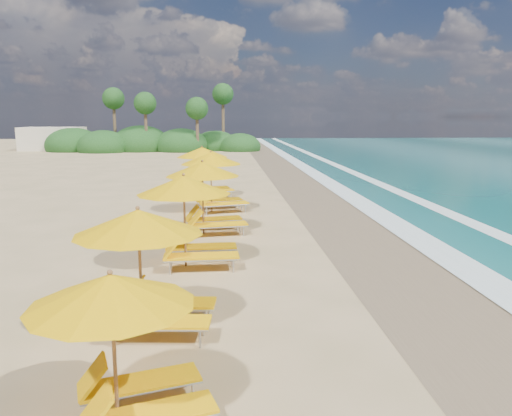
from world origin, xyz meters
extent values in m
plane|color=tan|center=(0.00, 0.00, 0.00)|extent=(160.00, 160.00, 0.00)
cube|color=#826C4D|center=(4.00, 0.00, 0.01)|extent=(4.00, 160.00, 0.01)
cube|color=white|center=(5.50, 0.00, 0.03)|extent=(1.20, 160.00, 0.01)
cube|color=white|center=(8.50, 0.00, 0.02)|extent=(0.80, 160.00, 0.01)
cylinder|color=olive|center=(-2.44, -9.38, 1.04)|extent=(0.05, 0.05, 2.07)
cone|color=#FBB605|center=(-2.44, -9.38, 1.90)|extent=(2.67, 2.67, 0.42)
sphere|color=olive|center=(-2.44, -9.38, 2.13)|extent=(0.07, 0.07, 0.07)
cylinder|color=olive|center=(-2.59, -6.36, 1.17)|extent=(0.06, 0.06, 2.33)
cone|color=#FBB605|center=(-2.59, -6.36, 2.13)|extent=(2.58, 2.58, 0.47)
sphere|color=olive|center=(-2.59, -6.36, 2.39)|extent=(0.08, 0.08, 0.08)
cylinder|color=olive|center=(-2.08, -2.16, 1.23)|extent=(0.06, 0.06, 2.46)
cone|color=#FBB605|center=(-2.08, -2.16, 2.25)|extent=(2.63, 2.63, 0.49)
sphere|color=olive|center=(-2.08, -2.16, 2.52)|extent=(0.09, 0.09, 0.09)
cylinder|color=olive|center=(-1.74, 1.71, 1.24)|extent=(0.06, 0.06, 2.48)
cone|color=#FBB605|center=(-1.74, 1.71, 2.27)|extent=(2.94, 2.94, 0.50)
sphere|color=olive|center=(-1.74, 1.71, 2.55)|extent=(0.09, 0.09, 0.09)
cylinder|color=olive|center=(-1.55, 5.83, 1.26)|extent=(0.06, 0.06, 2.52)
cone|color=#FBB605|center=(-1.55, 5.83, 2.30)|extent=(3.14, 3.14, 0.51)
sphere|color=olive|center=(-1.55, 5.83, 2.59)|extent=(0.09, 0.09, 0.09)
cylinder|color=olive|center=(-2.09, 9.74, 1.25)|extent=(0.06, 0.06, 2.51)
cone|color=#FBB605|center=(-2.09, 9.74, 2.29)|extent=(3.11, 3.11, 0.50)
sphere|color=olive|center=(-2.09, 9.74, 2.57)|extent=(0.09, 0.09, 0.09)
ellipsoid|color=#163D14|center=(-6.00, 45.00, 0.62)|extent=(6.40, 6.40, 4.16)
ellipsoid|color=#163D14|center=(-11.00, 46.00, 0.70)|extent=(7.20, 7.20, 4.68)
ellipsoid|color=#163D14|center=(-15.00, 44.00, 0.58)|extent=(6.00, 6.00, 3.90)
ellipsoid|color=#163D14|center=(-2.00, 47.00, 0.55)|extent=(5.60, 5.60, 3.64)
ellipsoid|color=#163D14|center=(-19.00, 46.00, 0.64)|extent=(6.60, 6.60, 4.29)
ellipsoid|color=#163D14|center=(1.00, 45.00, 0.49)|extent=(5.00, 5.00, 3.25)
cylinder|color=brown|center=(-4.00, 43.00, 2.50)|extent=(0.36, 0.36, 5.00)
sphere|color=#163D14|center=(-4.00, 43.00, 5.00)|extent=(2.60, 2.60, 2.60)
cylinder|color=brown|center=(-10.00, 44.00, 2.80)|extent=(0.36, 0.36, 5.60)
sphere|color=#163D14|center=(-10.00, 44.00, 5.60)|extent=(2.60, 2.60, 2.60)
cylinder|color=brown|center=(-14.00, 46.00, 3.10)|extent=(0.36, 0.36, 6.20)
sphere|color=#163D14|center=(-14.00, 46.00, 6.20)|extent=(2.60, 2.60, 2.60)
cylinder|color=brown|center=(-1.00, 47.00, 3.40)|extent=(0.36, 0.36, 6.80)
sphere|color=#163D14|center=(-1.00, 47.00, 6.80)|extent=(2.60, 2.60, 2.60)
cube|color=beige|center=(-22.00, 48.00, 1.40)|extent=(7.00, 5.00, 2.80)
camera|label=1|loc=(-1.01, -15.46, 4.04)|focal=34.94mm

